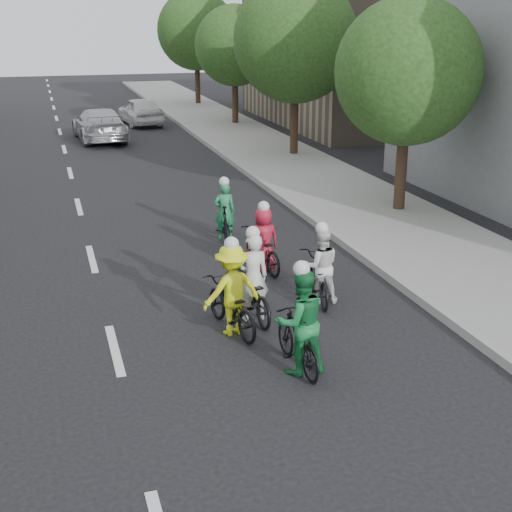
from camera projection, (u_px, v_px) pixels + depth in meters
name	position (u px, v px, depth m)	size (l,w,h in m)	color
ground	(115.00, 350.00, 12.17)	(120.00, 120.00, 0.00)	black
sidewalk_right	(328.00, 187.00, 23.40)	(4.00, 80.00, 0.15)	gray
curb_right	(272.00, 190.00, 22.86)	(0.18, 80.00, 0.18)	#999993
bldg_se	(371.00, 44.00, 37.01)	(10.00, 14.00, 8.00)	gray
tree_r_0	(408.00, 72.00, 19.28)	(4.00, 4.00, 5.97)	black
tree_r_1	(296.00, 40.00, 27.27)	(4.80, 4.80, 6.93)	black
tree_r_2	(235.00, 46.00, 35.61)	(4.00, 4.00, 5.97)	black
tree_r_3	(196.00, 30.00, 43.59)	(4.80, 4.80, 6.93)	black
cyclist_0	(263.00, 246.00, 15.82)	(0.83, 1.82, 1.61)	black
cyclist_1	(319.00, 273.00, 14.10)	(0.95, 1.87, 1.65)	black
cyclist_2	(231.00, 298.00, 12.65)	(1.18, 1.91, 1.81)	black
cyclist_3	(252.00, 288.00, 13.29)	(0.77, 1.91, 1.82)	black
cyclist_4	(224.00, 217.00, 18.04)	(0.65, 1.57, 1.63)	black
cyclist_5	(299.00, 330.00, 11.25)	(0.88, 1.66, 1.88)	black
follow_car_lead	(99.00, 124.00, 32.22)	(2.03, 4.99, 1.45)	#B1B0B5
follow_car_trail	(140.00, 111.00, 36.90)	(1.67, 4.16, 1.42)	silver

